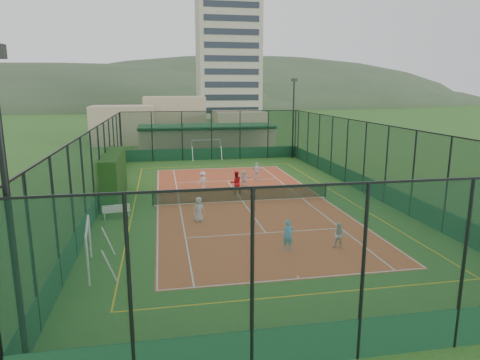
% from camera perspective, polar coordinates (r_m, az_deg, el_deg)
% --- Properties ---
extents(ground, '(300.00, 300.00, 0.00)m').
position_cam_1_polar(ground, '(28.22, 0.32, -2.86)').
color(ground, '#2A561D').
rests_on(ground, ground).
extents(court_slab, '(11.17, 23.97, 0.01)m').
position_cam_1_polar(court_slab, '(28.22, 0.32, -2.85)').
color(court_slab, '#B23D27').
rests_on(court_slab, ground).
extents(tennis_net, '(11.67, 0.12, 1.06)m').
position_cam_1_polar(tennis_net, '(28.09, 0.32, -1.81)').
color(tennis_net, black).
rests_on(tennis_net, ground).
extents(perimeter_fence, '(18.12, 34.12, 5.00)m').
position_cam_1_polar(perimeter_fence, '(27.68, 0.33, 2.15)').
color(perimeter_fence, '#113421').
rests_on(perimeter_fence, ground).
extents(floodlight_sw, '(0.60, 0.26, 8.25)m').
position_cam_1_polar(floodlight_sw, '(11.22, -28.21, -6.00)').
color(floodlight_sw, black).
rests_on(floodlight_sw, ground).
extents(floodlight_ne, '(0.60, 0.26, 8.25)m').
position_cam_1_polar(floodlight_ne, '(45.59, 7.11, 8.10)').
color(floodlight_ne, black).
rests_on(floodlight_ne, ground).
extents(clubhouse, '(15.20, 7.20, 3.15)m').
position_cam_1_polar(clubhouse, '(49.37, -4.50, 5.49)').
color(clubhouse, tan).
rests_on(clubhouse, ground).
extents(apartment_tower, '(15.00, 12.00, 30.00)m').
position_cam_1_polar(apartment_tower, '(110.37, -1.62, 16.22)').
color(apartment_tower, beige).
rests_on(apartment_tower, ground).
extents(distant_hills, '(200.00, 60.00, 24.00)m').
position_cam_1_polar(distant_hills, '(176.99, -8.97, 9.72)').
color(distant_hills, '#384C33').
rests_on(distant_hills, ground).
extents(hedge_left, '(1.06, 7.06, 3.09)m').
position_cam_1_polar(hedge_left, '(29.70, -16.44, 0.46)').
color(hedge_left, black).
rests_on(hedge_left, ground).
extents(white_bench, '(1.58, 0.71, 0.86)m').
position_cam_1_polar(white_bench, '(25.56, -16.15, -3.97)').
color(white_bench, white).
rests_on(white_bench, ground).
extents(futsal_goal_near, '(3.07, 1.23, 1.93)m').
position_cam_1_polar(futsal_goal_near, '(18.59, -19.53, -8.60)').
color(futsal_goal_near, white).
rests_on(futsal_goal_near, ground).
extents(futsal_goal_far, '(3.13, 1.00, 2.00)m').
position_cam_1_polar(futsal_goal_far, '(44.82, -4.55, 4.06)').
color(futsal_goal_far, white).
rests_on(futsal_goal_far, ground).
extents(child_near_left, '(0.79, 0.65, 1.40)m').
position_cam_1_polar(child_near_left, '(23.96, -5.51, -3.91)').
color(child_near_left, silver).
rests_on(child_near_left, court_slab).
extents(child_near_mid, '(0.55, 0.39, 1.42)m').
position_cam_1_polar(child_near_mid, '(19.88, 6.45, -7.33)').
color(child_near_mid, '#50AAE4').
rests_on(child_near_mid, court_slab).
extents(child_near_right, '(0.76, 0.71, 1.23)m').
position_cam_1_polar(child_near_right, '(20.52, 13.12, -7.22)').
color(child_near_right, silver).
rests_on(child_near_right, court_slab).
extents(child_far_left, '(0.96, 0.82, 1.29)m').
position_cam_1_polar(child_far_left, '(31.59, -4.97, -0.04)').
color(child_far_left, silver).
rests_on(child_far_left, court_slab).
extents(child_far_right, '(0.94, 0.67, 1.48)m').
position_cam_1_polar(child_far_right, '(34.31, 2.25, 1.14)').
color(child_far_right, white).
rests_on(child_far_right, court_slab).
extents(child_far_back, '(1.18, 0.62, 1.22)m').
position_cam_1_polar(child_far_back, '(32.40, 0.52, 0.25)').
color(child_far_back, white).
rests_on(child_far_back, court_slab).
extents(coach, '(0.84, 0.67, 1.64)m').
position_cam_1_polar(coach, '(29.88, -0.54, -0.36)').
color(coach, red).
rests_on(coach, court_slab).
extents(tennis_balls, '(6.38, 0.97, 0.07)m').
position_cam_1_polar(tennis_balls, '(29.20, -0.46, -2.25)').
color(tennis_balls, '#CCE033').
rests_on(tennis_balls, court_slab).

